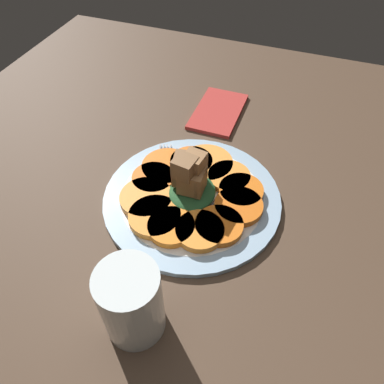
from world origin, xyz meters
The scene contains 18 objects.
table_slab centered at (0.00, 0.00, 1.00)cm, with size 120.00×120.00×2.00cm, color #4C3828.
plate centered at (0.00, 0.00, 2.52)cm, with size 30.62×30.62×1.05cm.
carrot_slice_0 centered at (4.95, 6.39, 3.71)cm, with size 7.74×7.74×1.23cm, color orange.
carrot_slice_1 centered at (0.17, 8.24, 3.71)cm, with size 8.11×8.11×1.23cm, color orange.
carrot_slice_2 centered at (-3.47, 7.72, 3.71)cm, with size 7.70×7.70×1.23cm, color orange.
carrot_slice_3 centered at (-5.97, 4.83, 3.71)cm, with size 7.60×7.60×1.23cm, color orange.
carrot_slice_4 centered at (-7.88, 0.29, 3.71)cm, with size 9.64×9.64×1.23cm, color orange.
carrot_slice_5 centered at (-7.27, -2.78, 3.71)cm, with size 7.85×7.85×1.23cm, color orange.
carrot_slice_6 centered at (-4.53, -6.51, 3.71)cm, with size 9.26×9.26×1.23cm, color orange.
carrot_slice_7 centered at (-0.97, -7.69, 3.71)cm, with size 7.54×7.54×1.23cm, color orange.
carrot_slice_8 centered at (3.63, -6.94, 3.71)cm, with size 8.95×8.95×1.23cm, color orange.
carrot_slice_9 centered at (6.83, -3.94, 3.71)cm, with size 8.57×8.57×1.23cm, color orange.
carrot_slice_10 centered at (7.78, -0.67, 3.71)cm, with size 7.57×7.57×1.23cm, color orange.
carrot_slice_11 centered at (6.99, 3.85, 3.71)cm, with size 7.75×7.75×1.23cm, color orange.
center_pile centered at (-0.37, -0.42, 6.69)cm, with size 8.86×8.17×8.71cm.
fork centered at (-2.40, -7.02, 3.30)cm, with size 17.75×6.57×0.40cm.
water_glass centered at (23.15, 0.51, 7.89)cm, with size 7.91×7.91×11.78cm.
napkin centered at (-25.92, -3.37, 2.40)cm, with size 15.94×9.57×0.80cm.
Camera 1 is at (40.22, 14.71, 51.21)cm, focal length 35.00 mm.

